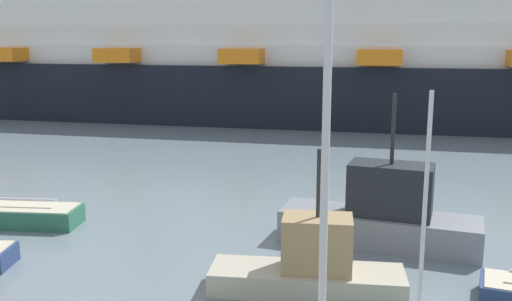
{
  "coord_description": "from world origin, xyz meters",
  "views": [
    {
      "loc": [
        5.41,
        -9.71,
        8.15
      ],
      "look_at": [
        0.0,
        14.16,
        3.25
      ],
      "focal_mm": 40.03,
      "sensor_mm": 36.0,
      "label": 1
    }
  ],
  "objects_px": {
    "fishing_boat_0": "(382,216)",
    "cruise_ship": "(317,62)",
    "fishing_boat_2": "(311,266)",
    "sailboat_3": "(0,212)"
  },
  "relations": [
    {
      "from": "fishing_boat_2",
      "to": "cruise_ship",
      "type": "relative_size",
      "value": 0.06
    },
    {
      "from": "fishing_boat_0",
      "to": "fishing_boat_2",
      "type": "distance_m",
      "value": 5.39
    },
    {
      "from": "fishing_boat_2",
      "to": "cruise_ship",
      "type": "xyz_separation_m",
      "value": [
        -4.55,
        39.11,
        4.86
      ]
    },
    {
      "from": "sailboat_3",
      "to": "fishing_boat_0",
      "type": "bearing_deg",
      "value": 176.82
    },
    {
      "from": "fishing_boat_0",
      "to": "cruise_ship",
      "type": "bearing_deg",
      "value": 108.59
    },
    {
      "from": "sailboat_3",
      "to": "fishing_boat_2",
      "type": "bearing_deg",
      "value": 158.06
    },
    {
      "from": "sailboat_3",
      "to": "fishing_boat_2",
      "type": "xyz_separation_m",
      "value": [
        14.26,
        -3.75,
        0.31
      ]
    },
    {
      "from": "fishing_boat_2",
      "to": "sailboat_3",
      "type": "bearing_deg",
      "value": 159.81
    },
    {
      "from": "fishing_boat_0",
      "to": "cruise_ship",
      "type": "distance_m",
      "value": 35.16
    },
    {
      "from": "fishing_boat_2",
      "to": "cruise_ship",
      "type": "distance_m",
      "value": 39.68
    }
  ]
}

